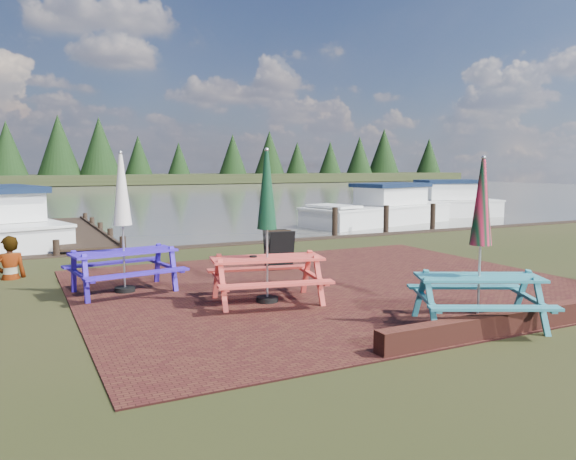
# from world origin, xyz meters

# --- Properties ---
(ground) EXTENTS (120.00, 120.00, 0.00)m
(ground) POSITION_xyz_m (0.00, 0.00, 0.00)
(ground) COLOR black
(ground) RESTS_ON ground
(paving) EXTENTS (9.00, 7.50, 0.02)m
(paving) POSITION_xyz_m (0.00, 1.00, 0.01)
(paving) COLOR #351211
(paving) RESTS_ON ground
(brick_wall) EXTENTS (6.21, 1.79, 0.30)m
(brick_wall) POSITION_xyz_m (2.15, -2.42, 0.15)
(brick_wall) COLOR #4C1E16
(brick_wall) RESTS_ON ground
(water) EXTENTS (120.00, 60.00, 0.02)m
(water) POSITION_xyz_m (0.00, 37.00, 0.00)
(water) COLOR #434139
(water) RESTS_ON ground
(far_treeline) EXTENTS (120.00, 10.00, 8.10)m
(far_treeline) POSITION_xyz_m (0.00, 66.00, 3.28)
(far_treeline) COLOR black
(far_treeline) RESTS_ON ground
(picnic_table_teal) EXTENTS (2.16, 2.08, 2.33)m
(picnic_table_teal) POSITION_xyz_m (0.48, -2.16, 0.82)
(picnic_table_teal) COLOR teal
(picnic_table_teal) RESTS_ON ground
(picnic_table_red) EXTENTS (2.06, 1.91, 2.47)m
(picnic_table_red) POSITION_xyz_m (-1.59, 0.36, 0.87)
(picnic_table_red) COLOR #D94137
(picnic_table_red) RESTS_ON ground
(picnic_table_blue) EXTENTS (1.97, 1.81, 2.44)m
(picnic_table_blue) POSITION_xyz_m (-3.53, 2.14, 0.85)
(picnic_table_blue) COLOR #2F17AF
(picnic_table_blue) RESTS_ON ground
(chalkboard) EXTENTS (0.56, 0.57, 0.86)m
(chalkboard) POSITION_xyz_m (-0.21, 2.81, 0.44)
(chalkboard) COLOR black
(chalkboard) RESTS_ON ground
(jetty) EXTENTS (1.76, 9.08, 1.00)m
(jetty) POSITION_xyz_m (-3.50, 11.28, 0.11)
(jetty) COLOR black
(jetty) RESTS_ON ground
(boat_near) EXTENTS (7.15, 3.84, 1.84)m
(boat_near) POSITION_xyz_m (8.44, 11.22, 0.35)
(boat_near) COLOR silver
(boat_near) RESTS_ON ground
(boat_far) EXTENTS (6.45, 3.56, 1.91)m
(boat_far) POSITION_xyz_m (12.80, 12.75, 0.37)
(boat_far) COLOR silver
(boat_far) RESTS_ON ground
(person) EXTENTS (0.68, 0.52, 1.69)m
(person) POSITION_xyz_m (-5.33, 4.33, 0.84)
(person) COLOR gray
(person) RESTS_ON ground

